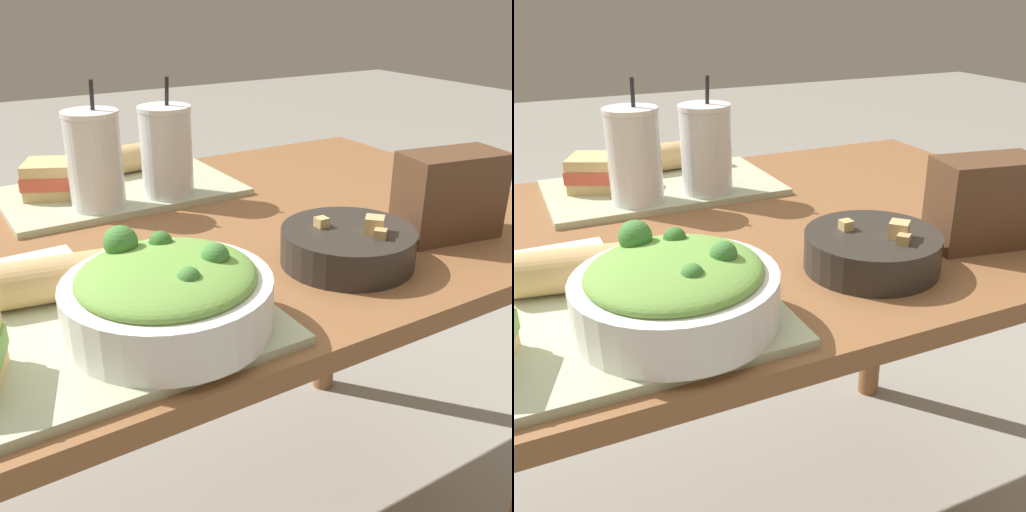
# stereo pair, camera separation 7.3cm
# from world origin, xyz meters

# --- Properties ---
(dining_table) EXTENTS (1.49, 0.81, 0.74)m
(dining_table) POSITION_xyz_m (0.00, 0.00, 0.65)
(dining_table) COLOR brown
(dining_table) RESTS_ON ground_plane
(tray_near) EXTENTS (0.44, 0.27, 0.01)m
(tray_near) POSITION_xyz_m (-0.14, -0.25, 0.75)
(tray_near) COLOR #B2BC99
(tray_near) RESTS_ON dining_table
(tray_far) EXTENTS (0.44, 0.27, 0.01)m
(tray_far) POSITION_xyz_m (0.08, 0.24, 0.75)
(tray_far) COLOR #B2BC99
(tray_far) RESTS_ON dining_table
(salad_bowl) EXTENTS (0.24, 0.24, 0.11)m
(salad_bowl) POSITION_xyz_m (-0.05, -0.28, 0.80)
(salad_bowl) COLOR white
(salad_bowl) RESTS_ON tray_near
(soup_bowl) EXTENTS (0.19, 0.19, 0.07)m
(soup_bowl) POSITION_xyz_m (0.25, -0.23, 0.77)
(soup_bowl) COLOR #2D2823
(soup_bowl) RESTS_ON dining_table
(baguette_near) EXTENTS (0.18, 0.09, 0.06)m
(baguette_near) POSITION_xyz_m (-0.13, -0.15, 0.78)
(baguette_near) COLOR tan
(baguette_near) RESTS_ON tray_near
(sandwich_far) EXTENTS (0.15, 0.13, 0.06)m
(sandwich_far) POSITION_xyz_m (-0.03, 0.26, 0.79)
(sandwich_far) COLOR tan
(sandwich_far) RESTS_ON tray_far
(baguette_far) EXTENTS (0.16, 0.07, 0.06)m
(baguette_far) POSITION_xyz_m (0.15, 0.34, 0.78)
(baguette_far) COLOR tan
(baguette_far) RESTS_ON tray_far
(drink_cup_dark) EXTENTS (0.10, 0.10, 0.22)m
(drink_cup_dark) POSITION_xyz_m (0.01, 0.16, 0.83)
(drink_cup_dark) COLOR silver
(drink_cup_dark) RESTS_ON tray_far
(drink_cup_red) EXTENTS (0.10, 0.10, 0.21)m
(drink_cup_red) POSITION_xyz_m (0.14, 0.16, 0.83)
(drink_cup_red) COLOR silver
(drink_cup_red) RESTS_ON tray_far
(chip_bag) EXTENTS (0.17, 0.11, 0.14)m
(chip_bag) POSITION_xyz_m (0.45, -0.23, 0.81)
(chip_bag) COLOR brown
(chip_bag) RESTS_ON dining_table
(napkin_folded) EXTENTS (0.13, 0.10, 0.00)m
(napkin_folded) POSITION_xyz_m (-0.15, -0.01, 0.74)
(napkin_folded) COLOR silver
(napkin_folded) RESTS_ON dining_table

